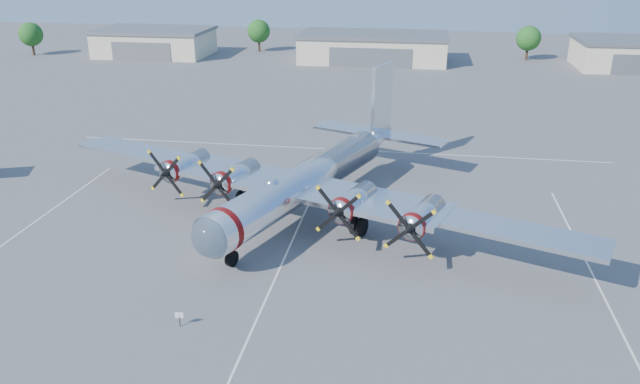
# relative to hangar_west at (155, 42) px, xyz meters

# --- Properties ---
(ground) EXTENTS (260.00, 260.00, 0.00)m
(ground) POSITION_rel_hangar_west_xyz_m (45.00, -81.96, -2.71)
(ground) COLOR #4F4F52
(ground) RESTS_ON ground
(parking_lines) EXTENTS (60.00, 50.08, 0.01)m
(parking_lines) POSITION_rel_hangar_west_xyz_m (45.00, -83.71, -2.71)
(parking_lines) COLOR silver
(parking_lines) RESTS_ON ground
(hangar_west) EXTENTS (22.60, 14.60, 5.40)m
(hangar_west) POSITION_rel_hangar_west_xyz_m (0.00, 0.00, 0.00)
(hangar_west) COLOR beige
(hangar_west) RESTS_ON ground
(hangar_center) EXTENTS (28.60, 14.60, 5.40)m
(hangar_center) POSITION_rel_hangar_west_xyz_m (45.00, -0.00, -0.00)
(hangar_center) COLOR beige
(hangar_center) RESTS_ON ground
(hangar_east) EXTENTS (20.60, 14.60, 5.40)m
(hangar_east) POSITION_rel_hangar_west_xyz_m (93.00, 0.00, 0.00)
(hangar_east) COLOR beige
(hangar_east) RESTS_ON ground
(tree_far_west) EXTENTS (4.80, 4.80, 6.64)m
(tree_far_west) POSITION_rel_hangar_west_xyz_m (-25.00, -3.96, 1.51)
(tree_far_west) COLOR #382619
(tree_far_west) RESTS_ON ground
(tree_west) EXTENTS (4.80, 4.80, 6.64)m
(tree_west) POSITION_rel_hangar_west_xyz_m (20.00, 8.04, 1.51)
(tree_west) COLOR #382619
(tree_west) RESTS_ON ground
(tree_east) EXTENTS (4.80, 4.80, 6.64)m
(tree_east) POSITION_rel_hangar_west_xyz_m (75.00, 6.04, 1.51)
(tree_east) COLOR #382619
(tree_east) RESTS_ON ground
(main_bomber_b29) EXTENTS (56.43, 47.73, 10.59)m
(main_bomber_b29) POSITION_rel_hangar_west_xyz_m (45.53, -74.72, -2.71)
(main_bomber_b29) COLOR white
(main_bomber_b29) RESTS_ON ground
(info_placard) EXTENTS (0.52, 0.10, 0.99)m
(info_placard) POSITION_rel_hangar_west_xyz_m (40.57, -93.13, -2.02)
(info_placard) COLOR black
(info_placard) RESTS_ON ground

